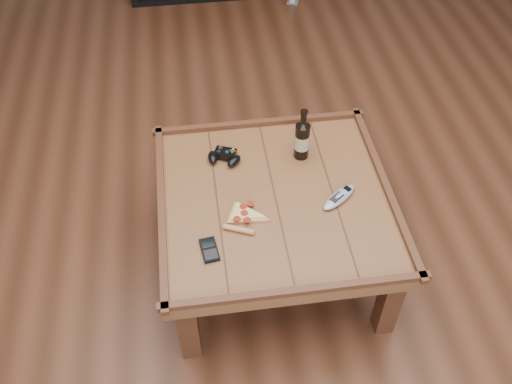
{
  "coord_description": "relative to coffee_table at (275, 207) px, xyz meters",
  "views": [
    {
      "loc": [
        -0.31,
        -1.62,
        2.25
      ],
      "look_at": [
        -0.09,
        -0.02,
        0.52
      ],
      "focal_mm": 40.0,
      "sensor_mm": 36.0,
      "label": 1
    }
  ],
  "objects": [
    {
      "name": "beer_bottle",
      "position": [
        0.16,
        0.24,
        0.16
      ],
      "size": [
        0.07,
        0.07,
        0.26
      ],
      "color": "black",
      "rests_on": "coffee_table"
    },
    {
      "name": "smartphone",
      "position": [
        -0.3,
        -0.25,
        0.07
      ],
      "size": [
        0.08,
        0.12,
        0.02
      ],
      "rotation": [
        0.0,
        0.0,
        0.13
      ],
      "color": "black",
      "rests_on": "coffee_table"
    },
    {
      "name": "game_controller",
      "position": [
        -0.19,
        0.26,
        0.08
      ],
      "size": [
        0.16,
        0.14,
        0.05
      ],
      "rotation": [
        0.0,
        0.0,
        -0.38
      ],
      "color": "black",
      "rests_on": "coffee_table"
    },
    {
      "name": "pizza_slice",
      "position": [
        -0.15,
        -0.09,
        0.07
      ],
      "size": [
        0.22,
        0.27,
        0.02
      ],
      "rotation": [
        0.0,
        0.0,
        -0.39
      ],
      "color": "tan",
      "rests_on": "coffee_table"
    },
    {
      "name": "ground",
      "position": [
        0.0,
        0.0,
        -0.39
      ],
      "size": [
        6.0,
        6.0,
        0.0
      ],
      "primitive_type": "plane",
      "color": "#402112",
      "rests_on": "ground"
    },
    {
      "name": "remote_control",
      "position": [
        0.27,
        -0.05,
        0.07
      ],
      "size": [
        0.19,
        0.17,
        0.03
      ],
      "rotation": [
        0.0,
        0.0,
        -0.92
      ],
      "color": "#91979D",
      "rests_on": "coffee_table"
    },
    {
      "name": "coffee_table",
      "position": [
        0.0,
        0.0,
        0.0
      ],
      "size": [
        1.03,
        1.03,
        0.48
      ],
      "color": "brown",
      "rests_on": "ground"
    }
  ]
}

